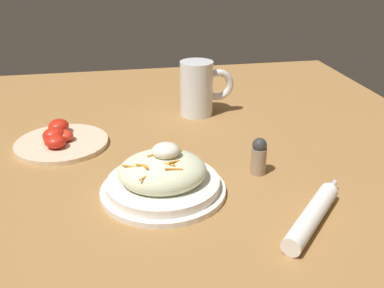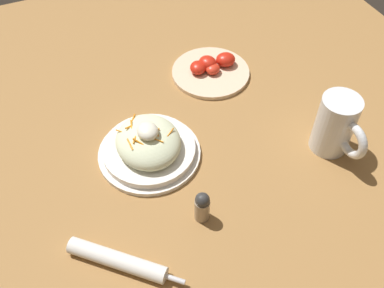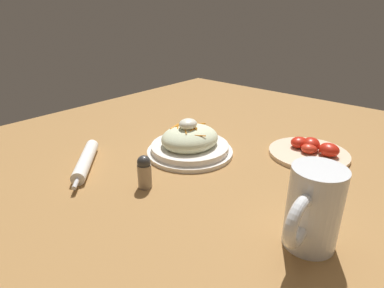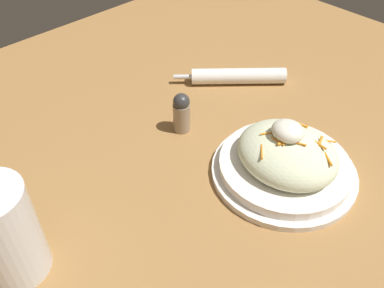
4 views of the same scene
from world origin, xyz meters
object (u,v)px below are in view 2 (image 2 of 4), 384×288
object	(u,v)px
napkin_roll	(118,260)
tomato_plate	(211,69)
salad_plate	(149,146)
beer_mug	(335,127)
salt_shaker	(202,206)

from	to	relation	value
napkin_roll	tomato_plate	world-z (taller)	tomato_plate
salad_plate	napkin_roll	bearing A→B (deg)	147.58
salad_plate	beer_mug	xyz separation A→B (m)	(-0.14, -0.37, 0.03)
napkin_roll	salad_plate	bearing A→B (deg)	-32.42
salad_plate	salt_shaker	world-z (taller)	salad_plate
salad_plate	tomato_plate	distance (m)	0.31
salad_plate	napkin_roll	xyz separation A→B (m)	(-0.22, 0.14, -0.01)
tomato_plate	napkin_roll	bearing A→B (deg)	137.59
beer_mug	tomato_plate	bearing A→B (deg)	21.72
napkin_roll	salt_shaker	bearing A→B (deg)	-80.43
beer_mug	salt_shaker	size ratio (longest dim) A/B	1.87
beer_mug	napkin_roll	size ratio (longest dim) A/B	0.78
tomato_plate	salt_shaker	size ratio (longest dim) A/B	2.72
beer_mug	napkin_roll	distance (m)	0.52
tomato_plate	salt_shaker	distance (m)	0.44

